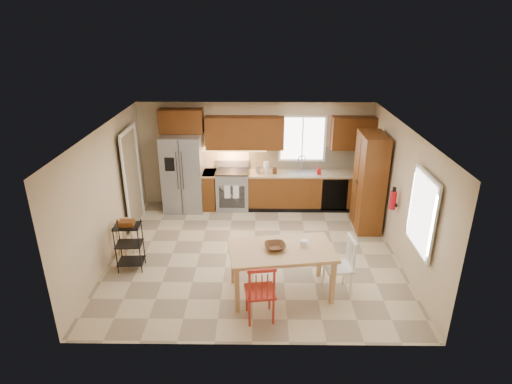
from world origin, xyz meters
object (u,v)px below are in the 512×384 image
at_px(chair_red, 260,290).
at_px(chair_white, 338,266).
at_px(table_jar, 304,244).
at_px(utility_cart, 130,246).
at_px(bar_stool, 125,238).
at_px(refrigerator, 183,173).
at_px(table_bowl, 275,249).
at_px(pantry, 369,182).
at_px(range_stove, 233,190).
at_px(fire_extinguisher, 393,200).
at_px(soap_bottle, 319,170).
at_px(dining_table, 281,271).

bearing_deg(chair_red, chair_white, 20.08).
height_order(table_jar, utility_cart, table_jar).
bearing_deg(utility_cart, bar_stool, 113.93).
distance_m(refrigerator, chair_red, 4.43).
bearing_deg(utility_cart, table_bowl, -18.23).
distance_m(pantry, table_bowl, 3.22).
xyz_separation_m(range_stove, table_bowl, (0.91, -3.44, 0.38)).
bearing_deg(bar_stool, range_stove, 37.59).
bearing_deg(table_bowl, range_stove, 104.76).
bearing_deg(bar_stool, table_bowl, -34.10).
xyz_separation_m(refrigerator, fire_extinguisher, (4.33, -1.98, 0.19)).
bearing_deg(utility_cart, chair_white, -13.21).
height_order(fire_extinguisher, utility_cart, fire_extinguisher).
xyz_separation_m(soap_bottle, chair_white, (-0.07, -3.30, -0.50)).
relative_size(range_stove, fire_extinguisher, 2.56).
bearing_deg(fire_extinguisher, refrigerator, 155.48).
distance_m(dining_table, bar_stool, 3.19).
bearing_deg(pantry, refrigerator, 167.38).
xyz_separation_m(dining_table, bar_stool, (-2.96, 1.20, -0.05)).
relative_size(table_bowl, bar_stool, 0.47).
xyz_separation_m(refrigerator, table_jar, (2.53, -3.27, -0.04)).
bearing_deg(dining_table, bar_stool, 149.79).
bearing_deg(chair_white, pantry, -31.20).
distance_m(dining_table, table_jar, 0.60).
relative_size(fire_extinguisher, chair_white, 0.36).
distance_m(range_stove, chair_white, 3.91).
xyz_separation_m(bar_stool, utility_cart, (0.25, -0.48, 0.10)).
distance_m(soap_bottle, table_bowl, 3.54).
bearing_deg(table_bowl, dining_table, 0.00).
bearing_deg(bar_stool, refrigerator, 58.47).
bearing_deg(table_jar, pantry, 55.73).
bearing_deg(pantry, chair_white, -112.98).
bearing_deg(table_jar, refrigerator, 127.75).
bearing_deg(range_stove, chair_white, -59.92).
height_order(soap_bottle, chair_white, soap_bottle).
distance_m(fire_extinguisher, chair_red, 3.30).
bearing_deg(utility_cart, range_stove, 55.00).
height_order(pantry, table_bowl, pantry).
bearing_deg(utility_cart, refrigerator, 75.27).
height_order(refrigerator, utility_cart, refrigerator).
bearing_deg(refrigerator, table_bowl, -58.66).
bearing_deg(chair_white, utility_cart, 71.55).
xyz_separation_m(pantry, chair_red, (-2.32, -3.10, -0.55)).
distance_m(soap_bottle, table_jar, 3.31).
distance_m(chair_white, utility_cart, 3.73).
relative_size(fire_extinguisher, table_bowl, 1.05).
height_order(dining_table, utility_cart, utility_cart).
xyz_separation_m(table_jar, bar_stool, (-3.33, 1.09, -0.50)).
height_order(table_bowl, utility_cart, utility_cart).
distance_m(chair_white, table_bowl, 1.11).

